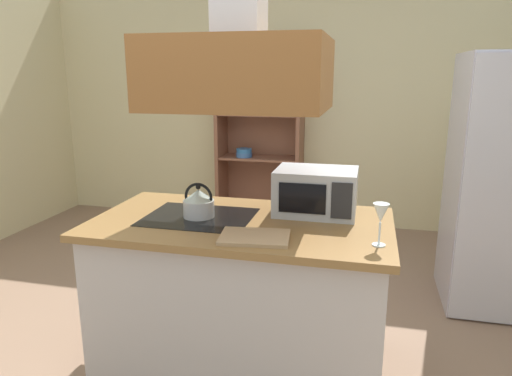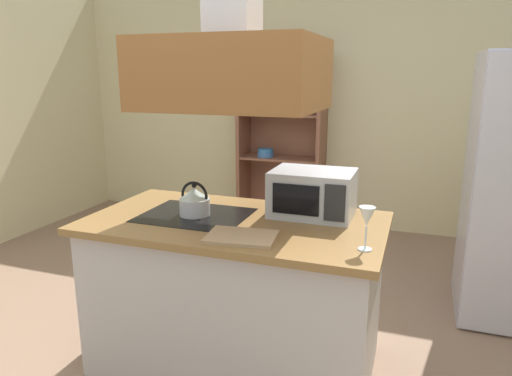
{
  "view_description": "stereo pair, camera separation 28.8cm",
  "coord_description": "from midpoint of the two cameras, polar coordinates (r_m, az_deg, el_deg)",
  "views": [
    {
      "loc": [
        0.73,
        -2.24,
        1.69
      ],
      "look_at": [
        0.07,
        0.48,
        1.0
      ],
      "focal_mm": 32.66,
      "sensor_mm": 36.0,
      "label": 1
    },
    {
      "loc": [
        1.01,
        -2.16,
        1.69
      ],
      "look_at": [
        0.07,
        0.48,
        1.0
      ],
      "focal_mm": 32.66,
      "sensor_mm": 36.0,
      "label": 2
    }
  ],
  "objects": [
    {
      "name": "range_hood",
      "position": [
        2.46,
        -5.5,
        16.15
      ],
      "size": [
        0.9,
        0.7,
        1.19
      ],
      "color": "brown"
    },
    {
      "name": "cutting_board",
      "position": [
        2.3,
        -3.77,
        -6.09
      ],
      "size": [
        0.37,
        0.28,
        0.02
      ],
      "primitive_type": "cube",
      "rotation": [
        0.0,
        0.0,
        0.12
      ],
      "color": "tan",
      "rests_on": "kitchen_island"
    },
    {
      "name": "wine_glass_on_counter",
      "position": [
        2.2,
        11.46,
        -3.29
      ],
      "size": [
        0.08,
        0.08,
        0.21
      ],
      "color": "silver",
      "rests_on": "kitchen_island"
    },
    {
      "name": "kitchen_island",
      "position": [
        2.75,
        -4.84,
        -12.88
      ],
      "size": [
        1.65,
        0.9,
        0.9
      ],
      "color": "#BDB4AF",
      "rests_on": "ground"
    },
    {
      "name": "microwave",
      "position": [
        2.68,
        4.33,
        -0.46
      ],
      "size": [
        0.46,
        0.35,
        0.26
      ],
      "color": "#B7BABF",
      "rests_on": "kitchen_island"
    },
    {
      "name": "ground_plane",
      "position": [
        2.91,
        -6.97,
        -21.78
      ],
      "size": [
        7.8,
        7.8,
        0.0
      ],
      "primitive_type": "plane",
      "color": "#886953"
    },
    {
      "name": "wall_back",
      "position": [
        5.28,
        4.21,
        10.16
      ],
      "size": [
        6.0,
        0.12,
        2.7
      ],
      "primitive_type": "cube",
      "color": "beige",
      "rests_on": "ground"
    },
    {
      "name": "kettle",
      "position": [
        2.65,
        -10.15,
        -1.85
      ],
      "size": [
        0.18,
        0.18,
        0.2
      ],
      "color": "silver",
      "rests_on": "kitchen_island"
    },
    {
      "name": "dish_cabinet",
      "position": [
        5.22,
        -1.02,
        4.75
      ],
      "size": [
        0.93,
        0.4,
        1.93
      ],
      "color": "brown",
      "rests_on": "ground"
    }
  ]
}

